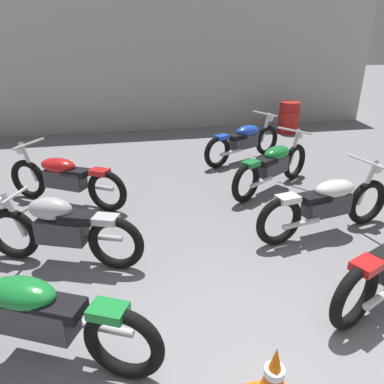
{
  "coord_description": "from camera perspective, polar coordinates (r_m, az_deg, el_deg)",
  "views": [
    {
      "loc": [
        -0.94,
        -1.7,
        2.52
      ],
      "look_at": [
        0.0,
        2.76,
        0.55
      ],
      "focal_mm": 33.84,
      "sensor_mm": 36.0,
      "label": 1
    }
  ],
  "objects": [
    {
      "name": "traffic_cone",
      "position": [
        2.99,
        12.71,
        -26.55
      ],
      "size": [
        0.32,
        0.32,
        0.54
      ],
      "color": "orange",
      "rests_on": "ground"
    },
    {
      "name": "motorcycle_right_row_2",
      "position": [
        6.47,
        12.68,
        4.19
      ],
      "size": [
        1.88,
        1.27,
        0.97
      ],
      "color": "black",
      "rests_on": "ground"
    },
    {
      "name": "back_wall",
      "position": [
        10.58,
        -7.19,
        19.32
      ],
      "size": [
        13.45,
        0.24,
        3.6
      ],
      "primitive_type": "cube",
      "color": "#B2B2AD",
      "rests_on": "ground"
    },
    {
      "name": "motorcycle_left_row_0",
      "position": [
        3.33,
        -23.5,
        -17.29
      ],
      "size": [
        2.0,
        1.11,
        0.97
      ],
      "color": "black",
      "rests_on": "ground"
    },
    {
      "name": "motorcycle_left_row_2",
      "position": [
        6.07,
        -19.45,
        2.1
      ],
      "size": [
        1.91,
        1.23,
        0.97
      ],
      "color": "black",
      "rests_on": "ground"
    },
    {
      "name": "motorcycle_left_row_1",
      "position": [
        4.48,
        -19.95,
        -5.5
      ],
      "size": [
        1.87,
        0.83,
        0.88
      ],
      "color": "black",
      "rests_on": "ground"
    },
    {
      "name": "motorcycle_right_row_3",
      "position": [
        7.92,
        8.23,
        8.03
      ],
      "size": [
        2.0,
        1.1,
        0.97
      ],
      "color": "black",
      "rests_on": "ground"
    },
    {
      "name": "oil_drum",
      "position": [
        10.67,
        15.02,
        11.29
      ],
      "size": [
        0.59,
        0.59,
        0.85
      ],
      "color": "red",
      "rests_on": "ground"
    },
    {
      "name": "motorcycle_right_row_1",
      "position": [
        5.19,
        20.58,
        -1.67
      ],
      "size": [
        2.15,
        0.76,
        0.97
      ],
      "color": "black",
      "rests_on": "ground"
    }
  ]
}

